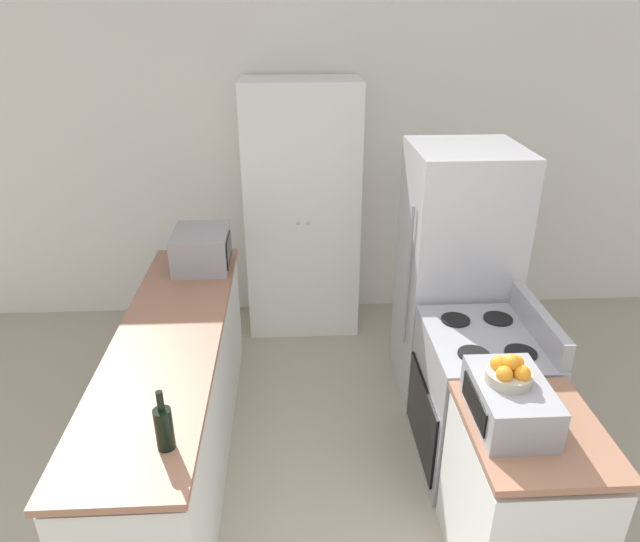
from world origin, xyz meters
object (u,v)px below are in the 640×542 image
at_px(fruit_bowl, 509,372).
at_px(pantry_cabinet, 302,211).
at_px(microwave, 202,249).
at_px(wine_bottle, 164,427).
at_px(refrigerator, 455,276).
at_px(stove, 477,399).
at_px(toaster_oven, 509,402).

bearing_deg(fruit_bowl, pantry_cabinet, 109.13).
height_order(pantry_cabinet, microwave, pantry_cabinet).
bearing_deg(wine_bottle, microwave, 92.66).
bearing_deg(refrigerator, pantry_cabinet, 136.38).
bearing_deg(wine_bottle, stove, 26.00).
bearing_deg(fruit_bowl, refrigerator, 83.07).
height_order(pantry_cabinet, fruit_bowl, pantry_cabinet).
relative_size(stove, wine_bottle, 3.64).
relative_size(stove, microwave, 2.37).
xyz_separation_m(pantry_cabinet, toaster_oven, (0.86, -2.45, -0.05)).
height_order(microwave, wine_bottle, wine_bottle).
relative_size(pantry_cabinet, fruit_bowl, 10.29).
height_order(pantry_cabinet, wine_bottle, pantry_cabinet).
distance_m(toaster_oven, fruit_bowl, 0.15).
relative_size(refrigerator, toaster_oven, 3.91).
relative_size(stove, refrigerator, 0.59).
xyz_separation_m(stove, fruit_bowl, (-0.15, -0.69, 0.69)).
distance_m(pantry_cabinet, microwave, 1.01).
height_order(refrigerator, microwave, refrigerator).
bearing_deg(stove, toaster_oven, -100.99).
xyz_separation_m(microwave, fruit_bowl, (1.57, -1.72, 0.12)).
height_order(refrigerator, fruit_bowl, refrigerator).
distance_m(pantry_cabinet, refrigerator, 1.42).
bearing_deg(toaster_oven, microwave, 132.32).
bearing_deg(wine_bottle, pantry_cabinet, 75.91).
bearing_deg(microwave, refrigerator, -8.61).
height_order(microwave, toaster_oven, microwave).
xyz_separation_m(stove, wine_bottle, (-1.63, -0.80, 0.54)).
bearing_deg(pantry_cabinet, toaster_oven, -70.64).
height_order(toaster_oven, fruit_bowl, fruit_bowl).
bearing_deg(toaster_oven, fruit_bowl, 137.29).
xyz_separation_m(stove, microwave, (-1.72, 1.03, 0.57)).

